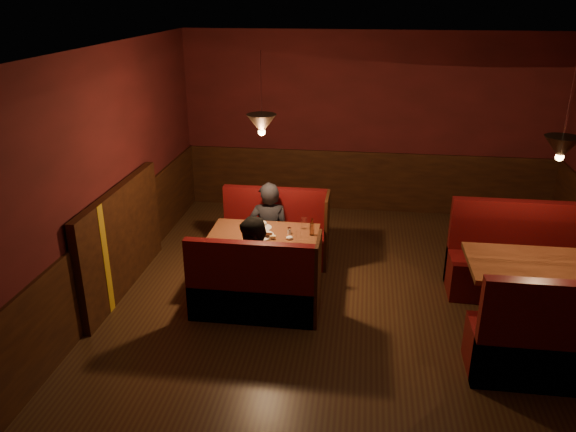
# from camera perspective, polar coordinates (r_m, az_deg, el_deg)

# --- Properties ---
(room) EXTENTS (6.02, 7.02, 2.92)m
(room) POSITION_cam_1_polar(r_m,az_deg,el_deg) (6.00, 5.35, -1.68)
(room) COLOR #412517
(room) RESTS_ON ground
(main_table) EXTENTS (1.32, 0.80, 0.92)m
(main_table) POSITION_cam_1_polar(r_m,az_deg,el_deg) (6.88, -2.36, -3.02)
(main_table) COLOR #4E2B16
(main_table) RESTS_ON ground
(main_bench_far) EXTENTS (1.45, 0.52, 0.99)m
(main_bench_far) POSITION_cam_1_polar(r_m,az_deg,el_deg) (7.64, -1.26, -2.24)
(main_bench_far) COLOR #3F1012
(main_bench_far) RESTS_ON ground
(main_bench_near) EXTENTS (1.45, 0.52, 0.99)m
(main_bench_near) POSITION_cam_1_polar(r_m,az_deg,el_deg) (6.33, -3.38, -7.74)
(main_bench_near) COLOR #3F1012
(main_bench_near) RESTS_ON ground
(second_table) EXTENTS (1.44, 0.92, 0.81)m
(second_table) POSITION_cam_1_polar(r_m,az_deg,el_deg) (6.48, 23.90, -6.13)
(second_table) COLOR #4E2B16
(second_table) RESTS_ON ground
(second_bench_far) EXTENTS (1.59, 0.59, 1.14)m
(second_bench_far) POSITION_cam_1_polar(r_m,az_deg,el_deg) (7.34, 22.19, -4.67)
(second_bench_far) COLOR #3F1012
(second_bench_far) RESTS_ON ground
(second_bench_near) EXTENTS (1.59, 0.59, 1.14)m
(second_bench_near) POSITION_cam_1_polar(r_m,az_deg,el_deg) (5.90, 25.96, -12.07)
(second_bench_near) COLOR #3F1012
(second_bench_near) RESTS_ON ground
(diner_a) EXTENTS (0.58, 0.42, 1.51)m
(diner_a) POSITION_cam_1_polar(r_m,az_deg,el_deg) (7.35, -1.96, 0.44)
(diner_a) COLOR black
(diner_a) RESTS_ON ground
(diner_b) EXTENTS (0.77, 0.62, 1.47)m
(diner_b) POSITION_cam_1_polar(r_m,az_deg,el_deg) (6.31, -3.24, -3.56)
(diner_b) COLOR black
(diner_b) RESTS_ON ground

